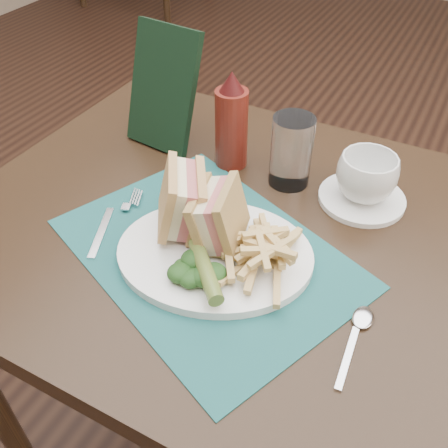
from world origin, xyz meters
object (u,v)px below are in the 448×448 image
at_px(placemat, 207,252).
at_px(coffee_cup, 366,177).
at_px(sandwich_half_a, 168,200).
at_px(sandwich_half_b, 205,213).
at_px(saucer, 361,198).
at_px(drinking_glass, 291,151).
at_px(table_main, 226,348).
at_px(plate, 215,254).
at_px(check_presenter, 163,89).
at_px(ketchup_bottle, 231,120).

xyz_separation_m(placemat, coffee_cup, (0.18, 0.24, 0.05)).
distance_m(sandwich_half_a, sandwich_half_b, 0.06).
distance_m(saucer, coffee_cup, 0.05).
height_order(sandwich_half_b, drinking_glass, drinking_glass).
distance_m(table_main, plate, 0.40).
xyz_separation_m(sandwich_half_a, saucer, (0.25, 0.23, -0.07)).
bearing_deg(saucer, coffee_cup, 0.00).
height_order(table_main, check_presenter, check_presenter).
bearing_deg(check_presenter, table_main, -29.45).
bearing_deg(saucer, drinking_glass, -177.30).
distance_m(sandwich_half_a, coffee_cup, 0.34).
bearing_deg(check_presenter, sandwich_half_a, -49.60).
bearing_deg(saucer, check_presenter, 178.46).
bearing_deg(coffee_cup, table_main, -141.18).
bearing_deg(saucer, sandwich_half_b, -129.18).
relative_size(saucer, coffee_cup, 1.46).
height_order(saucer, ketchup_bottle, ketchup_bottle).
xyz_separation_m(placemat, plate, (0.02, -0.00, 0.01)).
bearing_deg(coffee_cup, sandwich_half_a, -137.38).
bearing_deg(sandwich_half_b, placemat, -70.35).
bearing_deg(table_main, sandwich_half_b, -87.63).
distance_m(placemat, coffee_cup, 0.30).
relative_size(placemat, sandwich_half_a, 4.19).
distance_m(ketchup_bottle, check_presenter, 0.16).
xyz_separation_m(table_main, placemat, (0.01, -0.09, 0.38)).
xyz_separation_m(saucer, drinking_glass, (-0.14, -0.01, 0.06)).
bearing_deg(check_presenter, plate, -38.89).
height_order(plate, check_presenter, check_presenter).
bearing_deg(placemat, coffee_cup, 53.76).
height_order(sandwich_half_a, check_presenter, check_presenter).
bearing_deg(drinking_glass, placemat, -99.92).
relative_size(sandwich_half_a, sandwich_half_b, 1.08).
xyz_separation_m(coffee_cup, check_presenter, (-0.41, 0.01, 0.06)).
height_order(ketchup_bottle, check_presenter, check_presenter).
distance_m(placemat, check_presenter, 0.36).
relative_size(ketchup_bottle, check_presenter, 0.80).
xyz_separation_m(plate, drinking_glass, (0.02, 0.24, 0.06)).
relative_size(plate, coffee_cup, 2.93).
relative_size(sandwich_half_b, coffee_cup, 0.98).
bearing_deg(ketchup_bottle, table_main, -65.56).
height_order(placemat, saucer, saucer).
bearing_deg(check_presenter, saucer, 5.19).
xyz_separation_m(table_main, coffee_cup, (0.19, 0.15, 0.43)).
distance_m(drinking_glass, ketchup_bottle, 0.12).
bearing_deg(drinking_glass, table_main, -109.98).
height_order(table_main, sandwich_half_b, sandwich_half_b).
distance_m(plate, drinking_glass, 0.25).
bearing_deg(ketchup_bottle, saucer, 0.65).
xyz_separation_m(sandwich_half_a, sandwich_half_b, (0.06, 0.00, -0.00)).
xyz_separation_m(plate, coffee_cup, (0.16, 0.24, 0.04)).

